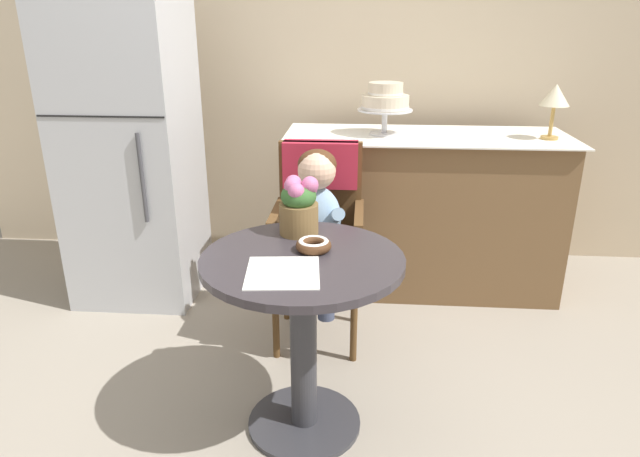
# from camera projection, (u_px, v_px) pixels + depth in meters

# --- Properties ---
(ground_plane) EXTENTS (8.00, 8.00, 0.00)m
(ground_plane) POSITION_uv_depth(u_px,v_px,m) (304.00, 424.00, 2.19)
(ground_plane) COLOR gray
(back_wall) EXTENTS (4.80, 0.10, 2.70)m
(back_wall) POSITION_uv_depth(u_px,v_px,m) (333.00, 44.00, 3.44)
(back_wall) COLOR #C1AD8E
(back_wall) RESTS_ON ground
(cafe_table) EXTENTS (0.72, 0.72, 0.72)m
(cafe_table) POSITION_uv_depth(u_px,v_px,m) (303.00, 310.00, 2.02)
(cafe_table) COLOR #332D33
(cafe_table) RESTS_ON ground
(wicker_chair) EXTENTS (0.42, 0.45, 0.95)m
(wicker_chair) POSITION_uv_depth(u_px,v_px,m) (319.00, 211.00, 2.65)
(wicker_chair) COLOR brown
(wicker_chair) RESTS_ON ground
(seated_child) EXTENTS (0.27, 0.32, 0.73)m
(seated_child) POSITION_uv_depth(u_px,v_px,m) (317.00, 214.00, 2.50)
(seated_child) COLOR #8CADCC
(seated_child) RESTS_ON ground
(paper_napkin) EXTENTS (0.26, 0.28, 0.00)m
(paper_napkin) POSITION_uv_depth(u_px,v_px,m) (283.00, 273.00, 1.81)
(paper_napkin) COLOR white
(paper_napkin) RESTS_ON cafe_table
(donut_front) EXTENTS (0.13, 0.13, 0.04)m
(donut_front) POSITION_uv_depth(u_px,v_px,m) (314.00, 245.00, 1.98)
(donut_front) COLOR #4C2D19
(donut_front) RESTS_ON cafe_table
(flower_vase) EXTENTS (0.15, 0.15, 0.23)m
(flower_vase) POSITION_uv_depth(u_px,v_px,m) (299.00, 204.00, 2.11)
(flower_vase) COLOR brown
(flower_vase) RESTS_ON cafe_table
(display_counter) EXTENTS (1.56, 0.62, 0.90)m
(display_counter) POSITION_uv_depth(u_px,v_px,m) (422.00, 212.00, 3.21)
(display_counter) COLOR brown
(display_counter) RESTS_ON ground
(tiered_cake_stand) EXTENTS (0.30, 0.30, 0.28)m
(tiered_cake_stand) POSITION_uv_depth(u_px,v_px,m) (385.00, 101.00, 3.00)
(tiered_cake_stand) COLOR silver
(tiered_cake_stand) RESTS_ON display_counter
(table_lamp) EXTENTS (0.15, 0.15, 0.28)m
(table_lamp) POSITION_uv_depth(u_px,v_px,m) (555.00, 98.00, 2.87)
(table_lamp) COLOR #B28C47
(table_lamp) RESTS_ON display_counter
(refrigerator) EXTENTS (0.64, 0.63, 1.70)m
(refrigerator) POSITION_uv_depth(u_px,v_px,m) (131.00, 147.00, 3.00)
(refrigerator) COLOR #B7BABF
(refrigerator) RESTS_ON ground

